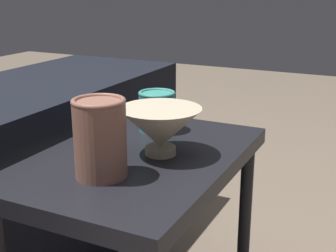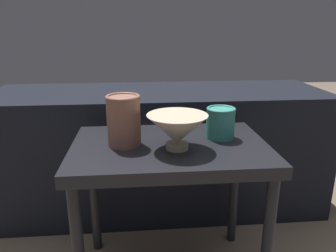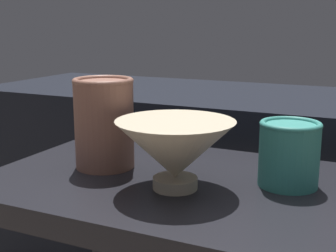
# 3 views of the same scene
# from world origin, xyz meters

# --- Properties ---
(table) EXTENTS (0.65, 0.44, 0.53)m
(table) POSITION_xyz_m (0.00, 0.00, 0.46)
(table) COLOR black
(table) RESTS_ON ground_plane
(couch_backdrop) EXTENTS (1.60, 0.50, 0.60)m
(couch_backdrop) POSITION_xyz_m (0.00, 0.53, 0.30)
(couch_backdrop) COLOR black
(couch_backdrop) RESTS_ON ground_plane
(bowl) EXTENTS (0.19, 0.19, 0.11)m
(bowl) POSITION_xyz_m (0.02, -0.05, 0.59)
(bowl) COLOR #C1B293
(bowl) RESTS_ON table
(vase_textured_left) EXTENTS (0.11, 0.11, 0.17)m
(vase_textured_left) POSITION_xyz_m (-0.15, 0.01, 0.62)
(vase_textured_left) COLOR brown
(vase_textured_left) RESTS_ON table
(vase_colorful_right) EXTENTS (0.10, 0.10, 0.11)m
(vase_colorful_right) POSITION_xyz_m (0.18, 0.05, 0.59)
(vase_colorful_right) COLOR teal
(vase_colorful_right) RESTS_ON table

